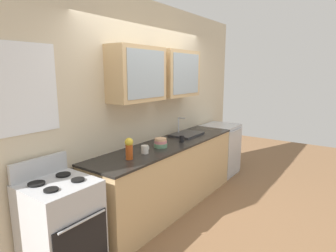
# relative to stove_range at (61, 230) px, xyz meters

# --- Properties ---
(ground_plane) EXTENTS (10.00, 10.00, 0.00)m
(ground_plane) POSITION_rel_stove_range_xyz_m (1.72, 0.00, -0.47)
(ground_plane) COLOR brown
(back_wall_unit) EXTENTS (4.89, 0.41, 2.83)m
(back_wall_unit) POSITION_rel_stove_range_xyz_m (1.71, 0.33, 1.03)
(back_wall_unit) COLOR beige
(back_wall_unit) RESTS_ON ground_plane
(counter) EXTENTS (2.67, 0.64, 0.93)m
(counter) POSITION_rel_stove_range_xyz_m (1.72, 0.00, -0.01)
(counter) COLOR tan
(counter) RESTS_ON ground_plane
(stove_range) EXTENTS (0.59, 0.63, 1.11)m
(stove_range) POSITION_rel_stove_range_xyz_m (0.00, 0.00, 0.00)
(stove_range) COLOR silver
(stove_range) RESTS_ON ground_plane
(sink_faucet) EXTENTS (0.51, 0.36, 0.27)m
(sink_faucet) POSITION_rel_stove_range_xyz_m (2.27, 0.07, 0.48)
(sink_faucet) COLOR #2D2D30
(sink_faucet) RESTS_ON counter
(bowl_stack) EXTENTS (0.17, 0.17, 0.12)m
(bowl_stack) POSITION_rel_stove_range_xyz_m (1.48, -0.03, 0.52)
(bowl_stack) COLOR #669972
(bowl_stack) RESTS_ON counter
(vase) EXTENTS (0.10, 0.10, 0.25)m
(vase) POSITION_rel_stove_range_xyz_m (0.87, -0.05, 0.59)
(vase) COLOR #BF4C19
(vase) RESTS_ON counter
(cup_near_sink) EXTENTS (0.10, 0.06, 0.09)m
(cup_near_sink) POSITION_rel_stove_range_xyz_m (1.87, -0.11, 0.51)
(cup_near_sink) COLOR black
(cup_near_sink) RESTS_ON counter
(cup_near_bowls) EXTENTS (0.13, 0.09, 0.10)m
(cup_near_bowls) POSITION_rel_stove_range_xyz_m (1.14, -0.04, 0.51)
(cup_near_bowls) COLOR silver
(cup_near_bowls) RESTS_ON counter
(dishwasher) EXTENTS (0.63, 0.63, 0.93)m
(dishwasher) POSITION_rel_stove_range_xyz_m (3.37, -0.00, -0.01)
(dishwasher) COLOR silver
(dishwasher) RESTS_ON ground_plane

